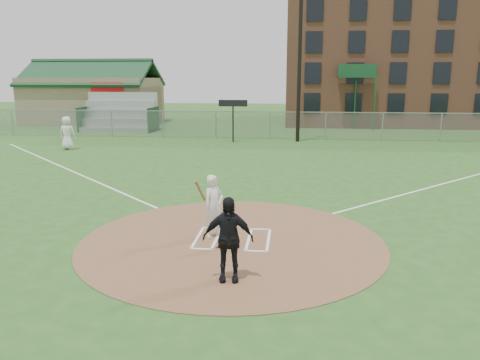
# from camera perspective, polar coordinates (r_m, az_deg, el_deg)

# --- Properties ---
(ground) EXTENTS (140.00, 140.00, 0.00)m
(ground) POSITION_cam_1_polar(r_m,az_deg,el_deg) (13.08, -0.97, -7.45)
(ground) COLOR #27561D
(ground) RESTS_ON ground
(dirt_circle) EXTENTS (8.40, 8.40, 0.02)m
(dirt_circle) POSITION_cam_1_polar(r_m,az_deg,el_deg) (13.08, -0.97, -7.41)
(dirt_circle) COLOR brown
(dirt_circle) RESTS_ON ground
(home_plate) EXTENTS (0.56, 0.56, 0.03)m
(home_plate) POSITION_cam_1_polar(r_m,az_deg,el_deg) (12.96, -1.24, -7.48)
(home_plate) COLOR white
(home_plate) RESTS_ON dirt_circle
(foul_line_first) EXTENTS (17.04, 17.04, 0.01)m
(foul_line_first) POSITION_cam_1_polar(r_m,az_deg,el_deg) (22.90, 25.10, 0.04)
(foul_line_first) COLOR white
(foul_line_first) RESTS_ON ground
(foul_line_third) EXTENTS (17.04, 17.04, 0.01)m
(foul_line_third) POSITION_cam_1_polar(r_m,az_deg,el_deg) (24.10, -19.84, 1.05)
(foul_line_third) COLOR white
(foul_line_third) RESTS_ON ground
(catcher) EXTENTS (0.55, 0.46, 1.01)m
(catcher) POSITION_cam_1_polar(r_m,az_deg,el_deg) (12.30, -1.86, -6.16)
(catcher) COLOR slate
(catcher) RESTS_ON dirt_circle
(umpire) EXTENTS (1.16, 0.55, 1.91)m
(umpire) POSITION_cam_1_polar(r_m,az_deg,el_deg) (10.33, -1.48, -7.20)
(umpire) COLOR black
(umpire) RESTS_ON dirt_circle
(ondeck_player) EXTENTS (1.01, 0.66, 2.07)m
(ondeck_player) POSITION_cam_1_polar(r_m,az_deg,el_deg) (31.34, -20.31, 5.39)
(ondeck_player) COLOR silver
(ondeck_player) RESTS_ON ground
(batters_boxes) EXTENTS (2.08, 1.88, 0.01)m
(batters_boxes) POSITION_cam_1_polar(r_m,az_deg,el_deg) (13.21, -0.89, -7.13)
(batters_boxes) COLOR white
(batters_boxes) RESTS_ON dirt_circle
(batter_at_plate) EXTENTS (0.78, 1.09, 1.78)m
(batter_at_plate) POSITION_cam_1_polar(r_m,az_deg,el_deg) (13.13, -3.23, -3.19)
(batter_at_plate) COLOR silver
(batter_at_plate) RESTS_ON dirt_circle
(outfield_fence) EXTENTS (56.08, 0.08, 2.03)m
(outfield_fence) POSITION_cam_1_polar(r_m,az_deg,el_deg) (34.41, 3.68, 6.66)
(outfield_fence) COLOR slate
(outfield_fence) RESTS_ON ground
(bleachers) EXTENTS (6.08, 3.20, 3.20)m
(bleachers) POSITION_cam_1_polar(r_m,az_deg,el_deg) (41.17, -14.58, 8.04)
(bleachers) COLOR #B7BABF
(bleachers) RESTS_ON ground
(clubhouse) EXTENTS (12.20, 8.71, 6.23)m
(clubhouse) POSITION_cam_1_polar(r_m,az_deg,el_deg) (49.29, -17.33, 9.47)
(clubhouse) COLOR gray
(clubhouse) RESTS_ON ground
(brick_warehouse) EXTENTS (30.00, 17.17, 15.00)m
(brick_warehouse) POSITION_cam_1_polar(r_m,az_deg,el_deg) (52.29, 23.12, 14.80)
(brick_warehouse) COLOR #93583F
(brick_warehouse) RESTS_ON ground
(light_pole) EXTENTS (1.20, 0.30, 12.22)m
(light_pole) POSITION_cam_1_polar(r_m,az_deg,el_deg) (33.27, 7.32, 16.04)
(light_pole) COLOR black
(light_pole) RESTS_ON ground
(scoreboard_sign) EXTENTS (2.00, 0.10, 2.93)m
(scoreboard_sign) POSITION_cam_1_polar(r_m,az_deg,el_deg) (32.72, -0.86, 8.80)
(scoreboard_sign) COLOR black
(scoreboard_sign) RESTS_ON ground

